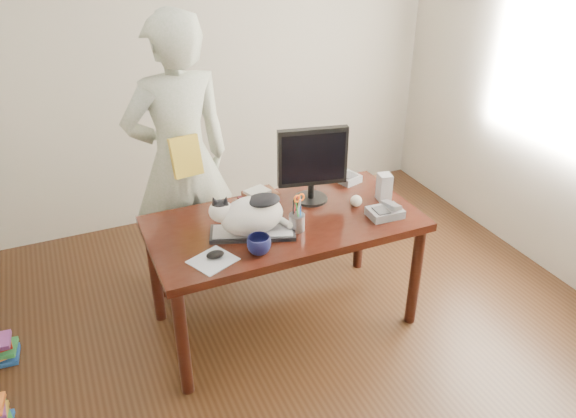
# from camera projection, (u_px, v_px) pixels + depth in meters

# --- Properties ---
(room) EXTENTS (4.50, 4.50, 4.50)m
(room) POSITION_uv_depth(u_px,v_px,m) (337.00, 167.00, 2.54)
(room) COLOR black
(room) RESTS_ON ground
(desk) EXTENTS (1.60, 0.80, 0.75)m
(desk) POSITION_uv_depth(u_px,v_px,m) (280.00, 235.00, 3.45)
(desk) COLOR black
(desk) RESTS_ON ground
(keyboard) EXTENTS (0.51, 0.33, 0.03)m
(keyboard) POSITION_uv_depth(u_px,v_px,m) (253.00, 232.00, 3.16)
(keyboard) COLOR black
(keyboard) RESTS_ON desk
(cat) EXTENTS (0.47, 0.33, 0.27)m
(cat) POSITION_uv_depth(u_px,v_px,m) (249.00, 214.00, 3.10)
(cat) COLOR white
(cat) RESTS_ON keyboard
(monitor) EXTENTS (0.43, 0.25, 0.48)m
(monitor) POSITION_uv_depth(u_px,v_px,m) (312.00, 161.00, 3.39)
(monitor) COLOR black
(monitor) RESTS_ON desk
(pen_cup) EXTENTS (0.11, 0.11, 0.23)m
(pen_cup) POSITION_uv_depth(u_px,v_px,m) (297.00, 220.00, 3.19)
(pen_cup) COLOR gray
(pen_cup) RESTS_ON desk
(mousepad) EXTENTS (0.28, 0.27, 0.00)m
(mousepad) POSITION_uv_depth(u_px,v_px,m) (213.00, 261.00, 2.94)
(mousepad) COLOR #B6B9C3
(mousepad) RESTS_ON desk
(mouse) EXTENTS (0.11, 0.10, 0.04)m
(mouse) POSITION_uv_depth(u_px,v_px,m) (215.00, 255.00, 2.95)
(mouse) COLOR black
(mouse) RESTS_ON mousepad
(coffee_mug) EXTENTS (0.17, 0.17, 0.10)m
(coffee_mug) POSITION_uv_depth(u_px,v_px,m) (259.00, 245.00, 2.98)
(coffee_mug) COLOR #0D1036
(coffee_mug) RESTS_ON desk
(phone) EXTENTS (0.21, 0.17, 0.09)m
(phone) POSITION_uv_depth(u_px,v_px,m) (386.00, 212.00, 3.34)
(phone) COLOR slate
(phone) RESTS_ON desk
(speaker) EXTENTS (0.09, 0.10, 0.17)m
(speaker) POSITION_uv_depth(u_px,v_px,m) (384.00, 187.00, 3.50)
(speaker) COLOR #9E9DA0
(speaker) RESTS_ON desk
(baseball) EXTENTS (0.07, 0.07, 0.07)m
(baseball) POSITION_uv_depth(u_px,v_px,m) (356.00, 201.00, 3.45)
(baseball) COLOR white
(baseball) RESTS_ON desk
(book_stack) EXTENTS (0.25, 0.20, 0.08)m
(book_stack) POSITION_uv_depth(u_px,v_px,m) (259.00, 196.00, 3.50)
(book_stack) COLOR #52151B
(book_stack) RESTS_ON desk
(calculator) EXTENTS (0.18, 0.21, 0.06)m
(calculator) POSITION_uv_depth(u_px,v_px,m) (346.00, 177.00, 3.76)
(calculator) COLOR slate
(calculator) RESTS_ON desk
(person) EXTENTS (0.74, 0.53, 1.89)m
(person) POSITION_uv_depth(u_px,v_px,m) (181.00, 161.00, 3.57)
(person) COLOR silver
(person) RESTS_ON ground
(held_book) EXTENTS (0.19, 0.13, 0.25)m
(held_book) POSITION_uv_depth(u_px,v_px,m) (186.00, 156.00, 3.39)
(held_book) COLOR gold
(held_book) RESTS_ON person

